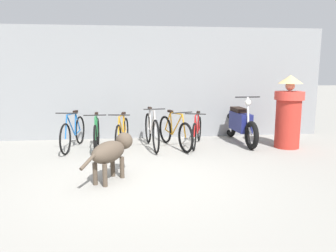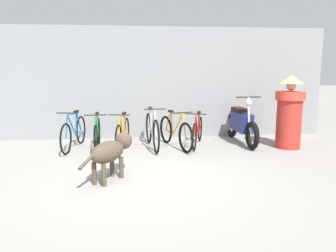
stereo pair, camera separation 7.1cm
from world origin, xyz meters
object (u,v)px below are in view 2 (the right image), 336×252
Objects in this scene: bicycle_0 at (74,133)px; motorcycle at (241,124)px; bicycle_3 at (152,131)px; bicycle_1 at (97,134)px; bicycle_2 at (123,133)px; person_in_robes at (289,112)px; stray_dog at (111,151)px; bicycle_5 at (197,131)px; bicycle_4 at (175,132)px.

motorcycle is (3.87, 0.19, 0.10)m from bicycle_0.
bicycle_0 is 1.73m from bicycle_3.
bicycle_2 is (0.56, 0.03, 0.00)m from bicycle_1.
bicycle_3 is at bearing -18.10° from person_in_robes.
bicycle_1 reaches higher than bicycle_2.
stray_dog is 4.20m from person_in_robes.
motorcycle is at bearing 100.97° from bicycle_0.
person_in_robes reaches higher than bicycle_1.
bicycle_5 is (2.78, 0.02, -0.02)m from bicycle_0.
bicycle_5 is at bearing -24.10° from person_in_robes.
bicycle_5 is 1.38× the size of stray_dog.
bicycle_3 is (0.65, 0.01, 0.04)m from bicycle_2.
person_in_robes reaches higher than bicycle_3.
bicycle_1 is 0.82× the size of motorcycle.
bicycle_0 is 2.39m from stray_dog.
bicycle_3 is at bearing 99.49° from bicycle_2.
bicycle_3 is (1.21, 0.04, 0.04)m from bicycle_1.
bicycle_1 is 0.94× the size of bicycle_3.
bicycle_3 is 1.06× the size of bicycle_4.
bicycle_5 is at bearing 90.95° from bicycle_1.
stray_dog is (-0.76, -2.11, 0.09)m from bicycle_3.
bicycle_5 is (2.26, 0.14, -0.01)m from bicycle_1.
bicycle_1 is 1.72m from bicycle_4.
motorcycle is at bearing -46.30° from person_in_robes.
stray_dog is (-1.28, -2.05, 0.12)m from bicycle_4.
bicycle_3 is 1.08× the size of person_in_robes.
bicycle_0 is 1.06× the size of bicycle_2.
stray_dog is (0.96, -2.19, 0.12)m from bicycle_0.
motorcycle reaches higher than bicycle_4.
motorcycle is 1.23× the size of person_in_robes.
motorcycle is 1.76× the size of stray_dog.
bicycle_4 is 0.82× the size of motorcycle.
bicycle_0 is 1.02× the size of bicycle_4.
bicycle_3 reaches higher than bicycle_5.
motorcycle reaches higher than bicycle_2.
bicycle_5 is (0.54, 0.16, -0.01)m from bicycle_4.
motorcycle is at bearing 83.76° from bicycle_4.
person_in_robes is at bearing 65.99° from bicycle_4.
bicycle_4 is at bearing 96.00° from bicycle_2.
person_in_robes is (4.75, -0.41, 0.46)m from bicycle_0.
bicycle_0 reaches higher than bicycle_2.
bicycle_0 reaches higher than bicycle_1.
bicycle_0 is 1.03× the size of bicycle_1.
bicycle_0 is at bearing -111.50° from bicycle_4.
stray_dog is (-1.81, -2.21, 0.14)m from bicycle_5.
person_in_robes is (1.97, -0.43, 0.48)m from bicycle_5.
stray_dog is at bearing 13.30° from person_in_robes.
motorcycle is 3.76m from stray_dog.
bicycle_0 is 0.53m from bicycle_1.
bicycle_2 is 0.66m from bicycle_3.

